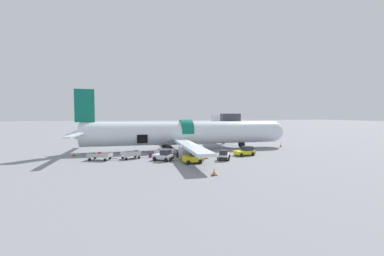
{
  "coord_description": "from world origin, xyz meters",
  "views": [
    {
      "loc": [
        -9.21,
        -34.48,
        6.14
      ],
      "look_at": [
        0.0,
        4.28,
        4.0
      ],
      "focal_mm": 22.0,
      "sensor_mm": 36.0,
      "label": 1
    }
  ],
  "objects_px": {
    "ground_crew_driver": "(194,149)",
    "ground_crew_supervisor": "(185,149)",
    "baggage_cart_empty": "(100,156)",
    "ground_crew_loader_a": "(194,150)",
    "baggage_tug_mid": "(245,151)",
    "baggage_cart_loading": "(165,152)",
    "ground_crew_loader_b": "(191,148)",
    "baggage_tug_rear": "(164,156)",
    "baggage_cart_queued": "(132,155)",
    "baggage_tug_lead": "(193,158)",
    "suitcase_on_tarmac_upright": "(150,156)",
    "suitcase_on_tarmac_spare": "(178,155)",
    "baggage_tug_spare": "(224,155)",
    "airplane": "(184,133)"
  },
  "relations": [
    {
      "from": "baggage_tug_lead",
      "to": "ground_crew_loader_b",
      "type": "xyz_separation_m",
      "value": [
        1.48,
        7.62,
        0.16
      ]
    },
    {
      "from": "ground_crew_loader_b",
      "to": "suitcase_on_tarmac_upright",
      "type": "bearing_deg",
      "value": -160.55
    },
    {
      "from": "ground_crew_supervisor",
      "to": "baggage_tug_mid",
      "type": "bearing_deg",
      "value": -18.9
    },
    {
      "from": "baggage_tug_spare",
      "to": "ground_crew_driver",
      "type": "distance_m",
      "value": 5.73
    },
    {
      "from": "baggage_tug_rear",
      "to": "ground_crew_driver",
      "type": "bearing_deg",
      "value": 35.2
    },
    {
      "from": "baggage_cart_queued",
      "to": "ground_crew_loader_a",
      "type": "bearing_deg",
      "value": -0.05
    },
    {
      "from": "ground_crew_loader_b",
      "to": "baggage_tug_rear",
      "type": "bearing_deg",
      "value": -134.77
    },
    {
      "from": "baggage_tug_mid",
      "to": "suitcase_on_tarmac_spare",
      "type": "distance_m",
      "value": 10.35
    },
    {
      "from": "baggage_cart_loading",
      "to": "suitcase_on_tarmac_upright",
      "type": "xyz_separation_m",
      "value": [
        -2.36,
        -1.35,
        -0.18
      ]
    },
    {
      "from": "baggage_tug_spare",
      "to": "baggage_cart_loading",
      "type": "xyz_separation_m",
      "value": [
        -7.52,
        5.22,
        -0.13
      ]
    },
    {
      "from": "baggage_cart_empty",
      "to": "baggage_tug_rear",
      "type": "bearing_deg",
      "value": -15.44
    },
    {
      "from": "ground_crew_supervisor",
      "to": "suitcase_on_tarmac_upright",
      "type": "distance_m",
      "value": 5.66
    },
    {
      "from": "ground_crew_supervisor",
      "to": "ground_crew_loader_a",
      "type": "bearing_deg",
      "value": -58.8
    },
    {
      "from": "baggage_tug_lead",
      "to": "suitcase_on_tarmac_upright",
      "type": "bearing_deg",
      "value": 134.21
    },
    {
      "from": "suitcase_on_tarmac_spare",
      "to": "baggage_tug_lead",
      "type": "bearing_deg",
      "value": -74.27
    },
    {
      "from": "baggage_tug_rear",
      "to": "airplane",
      "type": "bearing_deg",
      "value": 63.27
    },
    {
      "from": "ground_crew_loader_b",
      "to": "suitcase_on_tarmac_spare",
      "type": "relative_size",
      "value": 2.21
    },
    {
      "from": "airplane",
      "to": "baggage_tug_spare",
      "type": "bearing_deg",
      "value": -70.53
    },
    {
      "from": "airplane",
      "to": "ground_crew_supervisor",
      "type": "relative_size",
      "value": 22.23
    },
    {
      "from": "baggage_tug_rear",
      "to": "suitcase_on_tarmac_upright",
      "type": "bearing_deg",
      "value": 120.86
    },
    {
      "from": "ground_crew_loader_b",
      "to": "ground_crew_driver",
      "type": "xyz_separation_m",
      "value": [
        0.12,
        -1.43,
        0.02
      ]
    },
    {
      "from": "airplane",
      "to": "ground_crew_loader_b",
      "type": "xyz_separation_m",
      "value": [
        0.39,
        -4.12,
        -2.07
      ]
    },
    {
      "from": "baggage_cart_empty",
      "to": "ground_crew_loader_a",
      "type": "xyz_separation_m",
      "value": [
        13.26,
        0.14,
        0.33
      ]
    },
    {
      "from": "airplane",
      "to": "baggage_cart_queued",
      "type": "xyz_separation_m",
      "value": [
        -8.84,
        -6.69,
        -2.42
      ]
    },
    {
      "from": "ground_crew_loader_b",
      "to": "baggage_tug_spare",
      "type": "bearing_deg",
      "value": -62.27
    },
    {
      "from": "baggage_cart_loading",
      "to": "ground_crew_loader_a",
      "type": "bearing_deg",
      "value": -21.13
    },
    {
      "from": "baggage_tug_rear",
      "to": "baggage_tug_mid",
      "type": "bearing_deg",
      "value": 5.34
    },
    {
      "from": "ground_crew_loader_b",
      "to": "airplane",
      "type": "bearing_deg",
      "value": 95.38
    },
    {
      "from": "baggage_tug_lead",
      "to": "ground_crew_loader_a",
      "type": "bearing_deg",
      "value": 75.14
    },
    {
      "from": "ground_crew_loader_a",
      "to": "ground_crew_driver",
      "type": "xyz_separation_m",
      "value": [
        0.27,
        1.15,
        0.03
      ]
    },
    {
      "from": "airplane",
      "to": "baggage_tug_lead",
      "type": "height_order",
      "value": "airplane"
    },
    {
      "from": "baggage_cart_loading",
      "to": "baggage_tug_rear",
      "type": "bearing_deg",
      "value": -100.42
    },
    {
      "from": "ground_crew_loader_b",
      "to": "ground_crew_supervisor",
      "type": "relative_size",
      "value": 0.94
    },
    {
      "from": "ground_crew_loader_b",
      "to": "suitcase_on_tarmac_spare",
      "type": "bearing_deg",
      "value": -129.0
    },
    {
      "from": "baggage_tug_mid",
      "to": "baggage_tug_spare",
      "type": "height_order",
      "value": "baggage_tug_mid"
    },
    {
      "from": "ground_crew_loader_a",
      "to": "suitcase_on_tarmac_upright",
      "type": "bearing_deg",
      "value": 177.88
    },
    {
      "from": "ground_crew_loader_a",
      "to": "baggage_tug_mid",
      "type": "bearing_deg",
      "value": -9.36
    },
    {
      "from": "baggage_tug_lead",
      "to": "baggage_tug_rear",
      "type": "xyz_separation_m",
      "value": [
        -3.52,
        2.57,
        -0.09
      ]
    },
    {
      "from": "ground_crew_loader_a",
      "to": "suitcase_on_tarmac_upright",
      "type": "relative_size",
      "value": 2.39
    },
    {
      "from": "ground_crew_driver",
      "to": "ground_crew_supervisor",
      "type": "xyz_separation_m",
      "value": [
        -1.32,
        0.59,
        0.03
      ]
    },
    {
      "from": "baggage_cart_queued",
      "to": "baggage_tug_lead",
      "type": "bearing_deg",
      "value": -33.08
    },
    {
      "from": "ground_crew_supervisor",
      "to": "airplane",
      "type": "bearing_deg",
      "value": 80.68
    },
    {
      "from": "ground_crew_loader_b",
      "to": "suitcase_on_tarmac_upright",
      "type": "xyz_separation_m",
      "value": [
        -6.62,
        -2.34,
        -0.58
      ]
    },
    {
      "from": "airplane",
      "to": "ground_crew_supervisor",
      "type": "xyz_separation_m",
      "value": [
        -0.81,
        -4.96,
        -2.02
      ]
    },
    {
      "from": "baggage_tug_mid",
      "to": "baggage_cart_loading",
      "type": "height_order",
      "value": "baggage_tug_mid"
    },
    {
      "from": "baggage_cart_queued",
      "to": "ground_crew_supervisor",
      "type": "xyz_separation_m",
      "value": [
        8.03,
        1.74,
        0.4
      ]
    },
    {
      "from": "baggage_cart_loading",
      "to": "baggage_cart_queued",
      "type": "xyz_separation_m",
      "value": [
        -4.97,
        -1.58,
        0.06
      ]
    },
    {
      "from": "baggage_cart_empty",
      "to": "ground_crew_loader_a",
      "type": "bearing_deg",
      "value": 0.62
    },
    {
      "from": "baggage_tug_mid",
      "to": "ground_crew_supervisor",
      "type": "height_order",
      "value": "ground_crew_supervisor"
    },
    {
      "from": "ground_crew_loader_b",
      "to": "baggage_cart_empty",
      "type": "bearing_deg",
      "value": -168.53
    }
  ]
}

